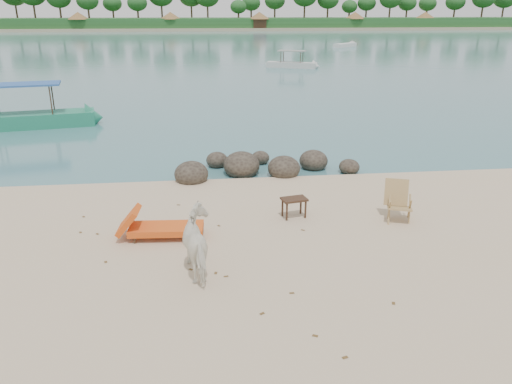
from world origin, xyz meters
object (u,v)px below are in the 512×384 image
at_px(side_table, 294,209).
at_px(boat_near, 22,91).
at_px(cow, 201,244).
at_px(boulders, 256,167).
at_px(lounge_chair, 166,226).
at_px(deck_chair, 400,203).

xyz_separation_m(side_table, boat_near, (-10.58, 12.42, 1.41)).
bearing_deg(cow, boulders, -119.20).
bearing_deg(boulders, boat_near, 140.31).
distance_m(boulders, cow, 7.08).
relative_size(lounge_chair, deck_chair, 2.14).
bearing_deg(side_table, boat_near, 118.63).
xyz_separation_m(lounge_chair, boat_near, (-7.27, 13.31, 1.34)).
xyz_separation_m(lounge_chair, deck_chair, (6.00, 0.33, 0.19)).
distance_m(cow, boat_near, 17.19).
relative_size(side_table, boat_near, 0.10).
xyz_separation_m(side_table, lounge_chair, (-3.31, -0.89, 0.07)).
relative_size(side_table, deck_chair, 0.63).
bearing_deg(cow, lounge_chair, -78.65).
relative_size(boulders, deck_chair, 6.08).
distance_m(boulders, boat_near, 13.13).
distance_m(cow, side_table, 3.69).
relative_size(cow, lounge_chair, 0.71).
bearing_deg(cow, boat_near, -75.17).
bearing_deg(lounge_chair, side_table, 18.85).
bearing_deg(lounge_chair, boulders, 64.79).
bearing_deg(deck_chair, boulders, 144.12).
height_order(boulders, boat_near, boat_near).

